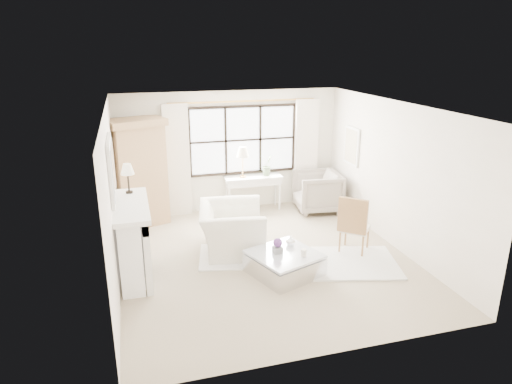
% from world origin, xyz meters
% --- Properties ---
extents(floor, '(5.50, 5.50, 0.00)m').
position_xyz_m(floor, '(0.00, 0.00, 0.00)').
color(floor, tan).
rests_on(floor, ground).
extents(ceiling, '(5.50, 5.50, 0.00)m').
position_xyz_m(ceiling, '(0.00, 0.00, 2.70)').
color(ceiling, white).
rests_on(ceiling, ground).
extents(wall_back, '(5.00, 0.00, 5.00)m').
position_xyz_m(wall_back, '(0.00, 2.75, 1.35)').
color(wall_back, white).
rests_on(wall_back, ground).
extents(wall_front, '(5.00, 0.00, 5.00)m').
position_xyz_m(wall_front, '(0.00, -2.75, 1.35)').
color(wall_front, silver).
rests_on(wall_front, ground).
extents(wall_left, '(0.00, 5.50, 5.50)m').
position_xyz_m(wall_left, '(-2.50, 0.00, 1.35)').
color(wall_left, white).
rests_on(wall_left, ground).
extents(wall_right, '(0.00, 5.50, 5.50)m').
position_xyz_m(wall_right, '(2.50, 0.00, 1.35)').
color(wall_right, white).
rests_on(wall_right, ground).
extents(window_pane, '(2.40, 0.02, 1.50)m').
position_xyz_m(window_pane, '(0.30, 2.73, 1.60)').
color(window_pane, silver).
rests_on(window_pane, wall_back).
extents(window_frame, '(2.50, 0.04, 1.50)m').
position_xyz_m(window_frame, '(0.30, 2.72, 1.60)').
color(window_frame, black).
rests_on(window_frame, wall_back).
extents(curtain_rod, '(3.30, 0.04, 0.04)m').
position_xyz_m(curtain_rod, '(0.30, 2.67, 2.47)').
color(curtain_rod, '#B1823D').
rests_on(curtain_rod, wall_back).
extents(curtain_left, '(0.55, 0.10, 2.47)m').
position_xyz_m(curtain_left, '(-1.20, 2.65, 1.24)').
color(curtain_left, silver).
rests_on(curtain_left, ground).
extents(curtain_right, '(0.55, 0.10, 2.47)m').
position_xyz_m(curtain_right, '(1.80, 2.65, 1.24)').
color(curtain_right, white).
rests_on(curtain_right, ground).
extents(fireplace, '(0.58, 1.66, 1.26)m').
position_xyz_m(fireplace, '(-2.27, 0.00, 0.65)').
color(fireplace, white).
rests_on(fireplace, ground).
extents(mirror_frame, '(0.05, 1.15, 0.95)m').
position_xyz_m(mirror_frame, '(-2.47, 0.00, 1.84)').
color(mirror_frame, silver).
rests_on(mirror_frame, wall_left).
extents(mirror_glass, '(0.02, 1.00, 0.80)m').
position_xyz_m(mirror_glass, '(-2.44, 0.00, 1.84)').
color(mirror_glass, silver).
rests_on(mirror_glass, wall_left).
extents(art_frame, '(0.04, 0.62, 0.82)m').
position_xyz_m(art_frame, '(2.47, 1.70, 1.55)').
color(art_frame, white).
rests_on(art_frame, wall_right).
extents(art_canvas, '(0.01, 0.52, 0.72)m').
position_xyz_m(art_canvas, '(2.45, 1.70, 1.55)').
color(art_canvas, beige).
rests_on(art_canvas, wall_right).
extents(mantel_lamp, '(0.22, 0.22, 0.51)m').
position_xyz_m(mantel_lamp, '(-2.24, 0.56, 1.65)').
color(mantel_lamp, black).
rests_on(mantel_lamp, fireplace).
extents(armoire, '(1.29, 1.03, 2.24)m').
position_xyz_m(armoire, '(-2.02, 2.31, 1.14)').
color(armoire, tan).
rests_on(armoire, floor).
extents(console_table, '(1.31, 0.49, 0.80)m').
position_xyz_m(console_table, '(0.47, 2.51, 0.40)').
color(console_table, white).
rests_on(console_table, floor).
extents(console_lamp, '(0.28, 0.28, 0.69)m').
position_xyz_m(console_lamp, '(0.23, 2.50, 1.36)').
color(console_lamp, '#AE7D3C').
rests_on(console_lamp, console_table).
extents(orchid_plant, '(0.33, 0.33, 0.47)m').
position_xyz_m(orchid_plant, '(0.80, 2.50, 1.03)').
color(orchid_plant, '#576E49').
rests_on(orchid_plant, console_table).
extents(side_table, '(0.40, 0.40, 0.51)m').
position_xyz_m(side_table, '(-0.05, 0.92, 0.33)').
color(side_table, silver).
rests_on(side_table, floor).
extents(rug_left, '(1.70, 1.35, 0.03)m').
position_xyz_m(rug_left, '(-0.38, 0.19, 0.01)').
color(rug_left, white).
rests_on(rug_left, floor).
extents(rug_right, '(1.97, 1.67, 0.03)m').
position_xyz_m(rug_right, '(1.33, -0.58, 0.02)').
color(rug_right, silver).
rests_on(rug_right, floor).
extents(club_armchair, '(1.37, 1.50, 0.86)m').
position_xyz_m(club_armchair, '(-0.49, 0.50, 0.43)').
color(club_armchair, white).
rests_on(club_armchair, floor).
extents(wingback_chair, '(1.11, 1.09, 0.91)m').
position_xyz_m(wingback_chair, '(1.86, 2.05, 0.45)').
color(wingback_chair, gray).
rests_on(wingback_chair, floor).
extents(french_chair, '(0.68, 0.68, 1.08)m').
position_xyz_m(french_chair, '(1.64, -0.17, 0.31)').
color(french_chair, '#AA7947').
rests_on(french_chair, floor).
extents(coffee_table, '(1.29, 1.29, 0.38)m').
position_xyz_m(coffee_table, '(0.14, -0.63, 0.18)').
color(coffee_table, silver).
rests_on(coffee_table, floor).
extents(planter_box, '(0.15, 0.15, 0.11)m').
position_xyz_m(planter_box, '(0.03, -0.59, 0.43)').
color(planter_box, slate).
rests_on(planter_box, coffee_table).
extents(planter_flowers, '(0.15, 0.15, 0.15)m').
position_xyz_m(planter_flowers, '(0.03, -0.59, 0.56)').
color(planter_flowers, '#5C2E74').
rests_on(planter_flowers, planter_box).
extents(pillar_candle, '(0.09, 0.09, 0.12)m').
position_xyz_m(pillar_candle, '(0.40, -0.82, 0.44)').
color(pillar_candle, silver).
rests_on(pillar_candle, coffee_table).
extents(coffee_vase, '(0.21, 0.21, 0.17)m').
position_xyz_m(coffee_vase, '(0.34, -0.37, 0.46)').
color(coffee_vase, silver).
rests_on(coffee_vase, coffee_table).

